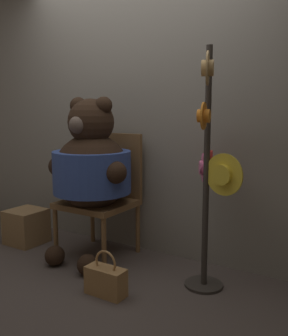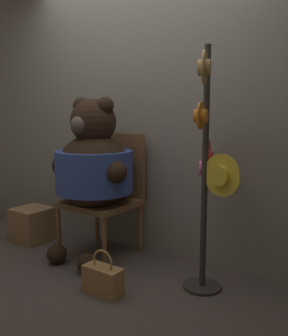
% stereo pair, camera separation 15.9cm
% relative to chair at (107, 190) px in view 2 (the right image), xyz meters
% --- Properties ---
extents(ground_plane, '(14.00, 14.00, 0.00)m').
position_rel_chair_xyz_m(ground_plane, '(0.23, -0.30, -0.57)').
color(ground_plane, '#4C423D').
extents(wall_back, '(8.00, 0.10, 2.62)m').
position_rel_chair_xyz_m(wall_back, '(0.23, 0.29, 0.74)').
color(wall_back, gray).
rests_on(wall_back, ground_plane).
extents(chair, '(0.59, 0.55, 1.08)m').
position_rel_chair_xyz_m(chair, '(0.00, 0.00, 0.00)').
color(chair, brown).
rests_on(chair, ground_plane).
extents(teddy_bear, '(0.79, 0.70, 1.39)m').
position_rel_chair_xyz_m(teddy_bear, '(0.02, -0.19, 0.24)').
color(teddy_bear, black).
rests_on(teddy_bear, ground_plane).
extents(hat_display_rack, '(0.42, 0.57, 1.71)m').
position_rel_chair_xyz_m(hat_display_rack, '(1.06, -0.15, 0.29)').
color(hat_display_rack, '#332D28').
rests_on(hat_display_rack, ground_plane).
extents(handbag_on_ground, '(0.29, 0.13, 0.32)m').
position_rel_chair_xyz_m(handbag_on_ground, '(0.52, -0.65, -0.46)').
color(handbag_on_ground, '#A87A47').
rests_on(handbag_on_ground, ground_plane).
extents(wooden_crate, '(0.33, 0.33, 0.33)m').
position_rel_chair_xyz_m(wooden_crate, '(-0.79, -0.23, -0.41)').
color(wooden_crate, '#937047').
rests_on(wooden_crate, ground_plane).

